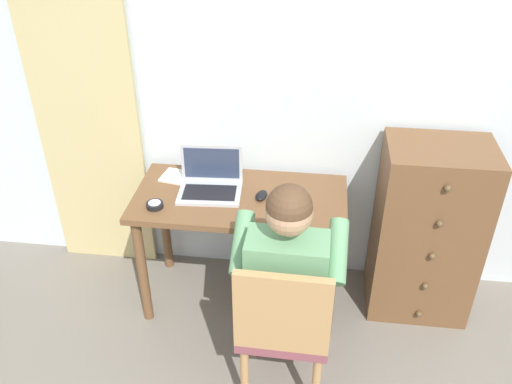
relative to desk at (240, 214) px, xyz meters
name	(u,v)px	position (x,y,z in m)	size (l,w,h in m)	color
wall_back	(345,88)	(0.53, 0.36, 0.63)	(4.80, 0.05, 2.50)	silver
curtain_panel	(83,98)	(-0.94, 0.29, 0.52)	(0.62, 0.03, 2.29)	#CCB77A
desk	(240,214)	(0.00, 0.00, 0.00)	(1.16, 0.59, 0.74)	brown
dresser	(426,231)	(1.04, 0.10, -0.09)	(0.56, 0.45, 1.06)	brown
chair	(284,324)	(0.30, -0.67, -0.13)	(0.43, 0.41, 0.89)	brown
person_seated	(288,268)	(0.30, -0.48, 0.06)	(0.54, 0.59, 1.20)	#4C4C4C
laptop	(211,182)	(-0.17, 0.04, 0.17)	(0.36, 0.27, 0.24)	#B7BABF
computer_mouse	(262,195)	(0.12, 0.00, 0.13)	(0.06, 0.10, 0.03)	black
desk_clock	(155,205)	(-0.43, -0.16, 0.13)	(0.09, 0.09, 0.03)	black
notebook_pad	(180,177)	(-0.37, 0.15, 0.12)	(0.21, 0.15, 0.01)	silver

